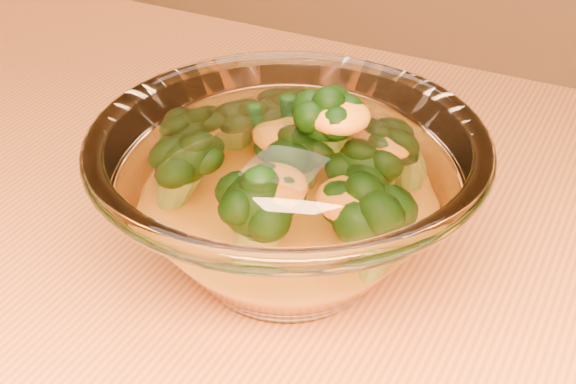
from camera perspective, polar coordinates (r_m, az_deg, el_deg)
The scene contains 3 objects.
glass_bowl at distance 0.47m, azimuth 0.00°, elevation -0.50°, with size 0.23×0.23×0.10m.
cheese_sauce at distance 0.48m, azimuth 0.00°, elevation -2.61°, with size 0.13×0.13×0.04m, color orange.
broccoli_heap at distance 0.47m, azimuth 0.00°, elevation 1.72°, with size 0.16×0.15×0.08m.
Camera 1 is at (0.09, -0.29, 1.07)m, focal length 50.00 mm.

